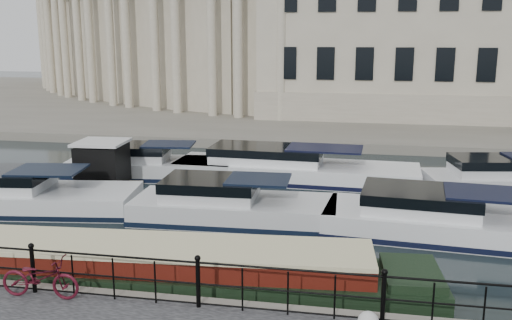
# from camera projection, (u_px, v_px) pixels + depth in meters

# --- Properties ---
(ground_plane) EXTENTS (160.00, 160.00, 0.00)m
(ground_plane) POSITION_uv_depth(u_px,v_px,m) (223.00, 287.00, 14.98)
(ground_plane) COLOR black
(ground_plane) RESTS_ON ground
(far_bank) EXTENTS (120.00, 42.00, 0.55)m
(far_bank) POSITION_uv_depth(u_px,v_px,m) (325.00, 103.00, 52.34)
(far_bank) COLOR #6B665B
(far_bank) RESTS_ON ground_plane
(railing) EXTENTS (24.14, 0.14, 1.22)m
(railing) POSITION_uv_depth(u_px,v_px,m) (198.00, 279.00, 12.56)
(railing) COLOR black
(railing) RESTS_ON near_quay
(civic_building) EXTENTS (53.55, 31.84, 16.85)m
(civic_building) POSITION_uv_depth(u_px,v_px,m) (312.00, 27.00, 46.94)
(civic_building) COLOR #ADA38C
(civic_building) RESTS_ON far_bank
(bicycle) EXTENTS (1.89, 0.72, 0.98)m
(bicycle) POSITION_uv_depth(u_px,v_px,m) (40.00, 278.00, 13.04)
(bicycle) COLOR #490D1A
(bicycle) RESTS_ON near_quay
(narrowboat) EXTENTS (17.29, 3.56, 1.62)m
(narrowboat) POSITION_uv_depth(u_px,v_px,m) (108.00, 272.00, 14.99)
(narrowboat) COLOR black
(narrowboat) RESTS_ON ground_plane
(harbour_hut) EXTENTS (2.89, 2.46, 2.17)m
(harbour_hut) POSITION_uv_depth(u_px,v_px,m) (103.00, 168.00, 24.15)
(harbour_hut) COLOR #6B665B
(harbour_hut) RESTS_ON ground_plane
(cabin_cruisers) EXTENTS (26.67, 9.93, 1.99)m
(cabin_cruisers) POSITION_uv_depth(u_px,v_px,m) (264.00, 191.00, 22.80)
(cabin_cruisers) COLOR white
(cabin_cruisers) RESTS_ON ground_plane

